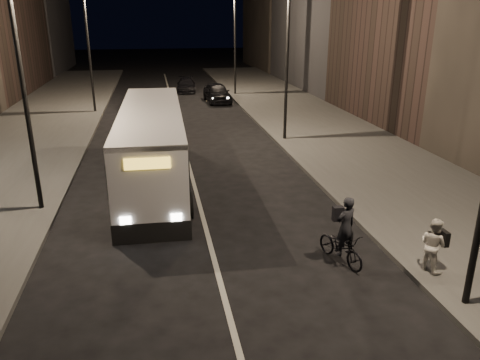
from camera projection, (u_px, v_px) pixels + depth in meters
name	position (u px, v px, depth m)	size (l,w,h in m)	color
ground	(212.00, 250.00, 13.96)	(180.00, 180.00, 0.00)	black
sidewalk_right	(322.00, 129.00, 28.37)	(7.00, 70.00, 0.16)	#3C3C3A
sidewalk_left	(25.00, 142.00, 25.46)	(7.00, 70.00, 0.16)	#3C3C3A
streetlight_right_mid	(283.00, 41.00, 24.22)	(1.20, 0.44, 8.12)	black
streetlight_right_far	(232.00, 31.00, 39.05)	(1.20, 0.44, 8.12)	black
streetlight_left_near	(27.00, 57.00, 14.97)	(1.20, 0.44, 8.12)	black
streetlight_left_far	(91.00, 35.00, 31.66)	(1.20, 0.44, 8.12)	black
city_bus	(152.00, 143.00, 19.16)	(2.90, 11.50, 3.08)	silver
cyclist_on_bicycle	(342.00, 241.00, 13.02)	(1.17, 1.89, 2.05)	black
pedestrian_woman	(433.00, 245.00, 12.34)	(0.73, 0.57, 1.49)	beige
car_near	(217.00, 93.00, 37.48)	(1.78, 4.42, 1.51)	black
car_mid	(142.00, 97.00, 35.86)	(1.39, 3.99, 1.31)	#3E3E41
car_far	(186.00, 85.00, 42.70)	(1.66, 4.09, 1.19)	black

